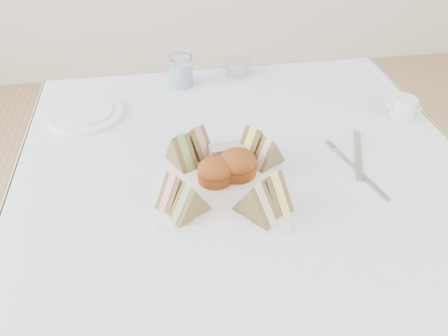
{
  "coord_description": "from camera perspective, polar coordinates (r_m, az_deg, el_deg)",
  "views": [
    {
      "loc": [
        -0.17,
        -0.73,
        1.36
      ],
      "look_at": [
        -0.06,
        -0.05,
        0.8
      ],
      "focal_mm": 35.0,
      "sensor_mm": 36.0,
      "label": 1
    }
  ],
  "objects": [
    {
      "name": "table",
      "position": [
        1.24,
        2.39,
        -13.81
      ],
      "size": [
        0.9,
        0.9,
        0.74
      ],
      "primitive_type": "cube",
      "color": "brown",
      "rests_on": "floor"
    },
    {
      "name": "creamer_jug",
      "position": [
        1.23,
        22.4,
        7.34
      ],
      "size": [
        0.07,
        0.07,
        0.05
      ],
      "primitive_type": "cylinder",
      "rotation": [
        0.0,
        0.0,
        -0.14
      ],
      "color": "silver",
      "rests_on": "tablecloth"
    },
    {
      "name": "sandwich_fr_a",
      "position": [
        0.85,
        6.31,
        -2.66
      ],
      "size": [
        0.08,
        0.1,
        0.08
      ],
      "primitive_type": null,
      "rotation": [
        0.0,
        0.0,
        -1.05
      ],
      "color": "brown",
      "rests_on": "serving_plate"
    },
    {
      "name": "sandwich_br_b",
      "position": [
        0.97,
        3.81,
        3.49
      ],
      "size": [
        0.09,
        0.09,
        0.08
      ],
      "primitive_type": null,
      "rotation": [
        0.0,
        0.0,
        -2.38
      ],
      "color": "brown",
      "rests_on": "serving_plate"
    },
    {
      "name": "sandwich_fl_b",
      "position": [
        0.83,
        -4.47,
        -4.15
      ],
      "size": [
        0.09,
        0.07,
        0.07
      ],
      "primitive_type": null,
      "rotation": [
        0.0,
        0.0,
        0.51
      ],
      "color": "brown",
      "rests_on": "serving_plate"
    },
    {
      "name": "knife",
      "position": [
        1.06,
        17.1,
        1.71
      ],
      "size": [
        0.08,
        0.19,
        0.0
      ],
      "primitive_type": "cube",
      "rotation": [
        0.0,
        0.0,
        -0.36
      ],
      "color": "#B4B4B5",
      "rests_on": "tablecloth"
    },
    {
      "name": "tea_strainer",
      "position": [
        1.35,
        1.7,
        12.93
      ],
      "size": [
        0.09,
        0.09,
        0.04
      ],
      "primitive_type": "cylinder",
      "rotation": [
        0.0,
        0.0,
        -0.27
      ],
      "color": "#B4B4B5",
      "rests_on": "tablecloth"
    },
    {
      "name": "sandwich_fr_b",
      "position": [
        0.82,
        4.19,
        -4.14
      ],
      "size": [
        0.09,
        0.09,
        0.08
      ],
      "primitive_type": null,
      "rotation": [
        0.0,
        0.0,
        -0.86
      ],
      "color": "brown",
      "rests_on": "serving_plate"
    },
    {
      "name": "pastry_slice",
      "position": [
        0.97,
        0.38,
        2.02
      ],
      "size": [
        0.08,
        0.04,
        0.04
      ],
      "primitive_type": "cube",
      "rotation": [
        0.0,
        0.0,
        0.09
      ],
      "color": "#B8AC88",
      "rests_on": "serving_plate"
    },
    {
      "name": "sandwich_fl_a",
      "position": [
        0.86,
        -6.47,
        -2.64
      ],
      "size": [
        0.09,
        0.08,
        0.07
      ],
      "primitive_type": null,
      "rotation": [
        0.0,
        0.0,
        0.7
      ],
      "color": "brown",
      "rests_on": "serving_plate"
    },
    {
      "name": "scone_right",
      "position": [
        0.92,
        1.76,
        0.54
      ],
      "size": [
        0.09,
        0.09,
        0.05
      ],
      "primitive_type": "cylinder",
      "rotation": [
        0.0,
        0.0,
        0.17
      ],
      "color": "brown",
      "rests_on": "serving_plate"
    },
    {
      "name": "water_glass",
      "position": [
        1.28,
        -5.57,
        12.63
      ],
      "size": [
        0.09,
        0.09,
        0.09
      ],
      "primitive_type": "cylinder",
      "rotation": [
        0.0,
        0.0,
        0.43
      ],
      "color": "white",
      "rests_on": "tablecloth"
    },
    {
      "name": "sandwich_bl_a",
      "position": [
        0.95,
        -5.65,
        2.46
      ],
      "size": [
        0.07,
        0.1,
        0.08
      ],
      "primitive_type": null,
      "rotation": [
        0.0,
        0.0,
        2.02
      ],
      "color": "brown",
      "rests_on": "serving_plate"
    },
    {
      "name": "sandwich_br_a",
      "position": [
        0.95,
        5.83,
        2.11
      ],
      "size": [
        0.08,
        0.07,
        0.07
      ],
      "primitive_type": null,
      "rotation": [
        0.0,
        0.0,
        -2.56
      ],
      "color": "brown",
      "rests_on": "serving_plate"
    },
    {
      "name": "serving_plate",
      "position": [
        0.92,
        0.0,
        -2.12
      ],
      "size": [
        0.3,
        0.3,
        0.01
      ],
      "primitive_type": "cube",
      "rotation": [
        0.0,
        0.0,
        -0.18
      ],
      "color": "silver",
      "rests_on": "tablecloth"
    },
    {
      "name": "side_plate",
      "position": [
        1.21,
        -17.57,
        6.8
      ],
      "size": [
        0.23,
        0.23,
        0.01
      ],
      "primitive_type": "cylinder",
      "rotation": [
        0.0,
        0.0,
        0.22
      ],
      "color": "silver",
      "rests_on": "tablecloth"
    },
    {
      "name": "scone_left",
      "position": [
        0.91,
        -1.16,
        -0.43
      ],
      "size": [
        0.08,
        0.08,
        0.05
      ],
      "primitive_type": "cylinder",
      "rotation": [
        0.0,
        0.0,
        -0.03
      ],
      "color": "brown",
      "rests_on": "serving_plate"
    },
    {
      "name": "fork",
      "position": [
        1.0,
        17.36,
        -0.65
      ],
      "size": [
        0.06,
        0.19,
        0.0
      ],
      "primitive_type": "cube",
      "rotation": [
        0.0,
        0.0,
        0.24
      ],
      "color": "#B4B4B5",
      "rests_on": "tablecloth"
    },
    {
      "name": "sandwich_bl_b",
      "position": [
        0.97,
        -3.54,
        3.56
      ],
      "size": [
        0.08,
        0.09,
        0.08
      ],
      "primitive_type": null,
      "rotation": [
        0.0,
        0.0,
        2.14
      ],
      "color": "brown",
      "rests_on": "serving_plate"
    },
    {
      "name": "tablecloth",
      "position": [
        0.97,
        2.97,
        -0.39
      ],
      "size": [
        1.02,
        1.02,
        0.01
      ],
      "primitive_type": "cube",
      "color": "white",
      "rests_on": "table"
    }
  ]
}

